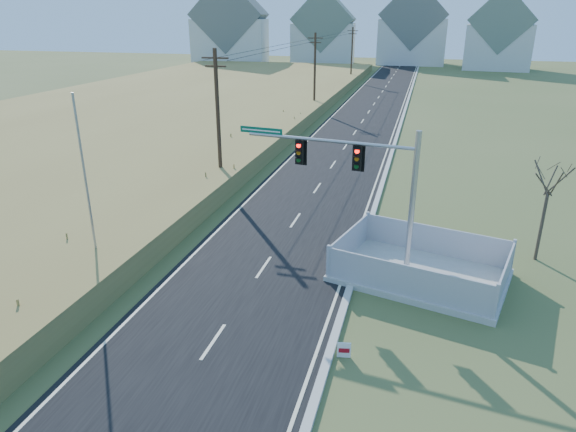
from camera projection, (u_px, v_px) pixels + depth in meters
The scene contains 16 objects.
ground at pixel (233, 314), 20.13m from camera, with size 260.00×260.00×0.00m, color #4B572A.
road at pixel (372, 107), 65.07m from camera, with size 8.00×180.00×0.06m, color black.
curb at pixel (406, 108), 64.05m from camera, with size 0.30×180.00×0.18m, color #B2AFA8.
reed_marsh at pixel (163, 106), 61.60m from camera, with size 38.00×110.00×1.30m, color olive.
utility_pole_near at pixel (218, 117), 33.45m from camera, with size 1.80×0.26×9.00m.
utility_pole_mid at pixel (315, 71), 60.43m from camera, with size 1.80×0.26×9.00m.
utility_pole_far at pixel (352, 54), 87.40m from camera, with size 1.80×0.26×9.00m.
condo_nw at pixel (230, 30), 116.32m from camera, with size 17.69×13.38×19.05m.
condo_nnw at pixel (324, 33), 119.00m from camera, with size 14.93×11.17×17.03m.
condo_n at pixel (413, 30), 117.55m from camera, with size 15.27×10.20×18.54m.
condo_ne at pixel (500, 36), 106.33m from camera, with size 14.12×10.51×16.52m.
traffic_signal_mast at pixel (370, 185), 22.02m from camera, with size 8.25×1.41×6.62m.
fence_enclosure at pixel (420, 272), 22.72m from camera, with size 8.16×6.52×1.65m.
open_sign at pixel (344, 350), 17.44m from camera, with size 0.46×0.14×0.57m.
flagpole at pixel (90, 207), 22.00m from camera, with size 0.36×0.36×8.07m.
bare_tree at pixel (551, 177), 23.08m from camera, with size 1.93×1.93×5.12m.
Camera 1 is at (6.55, -16.18, 10.94)m, focal length 32.00 mm.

